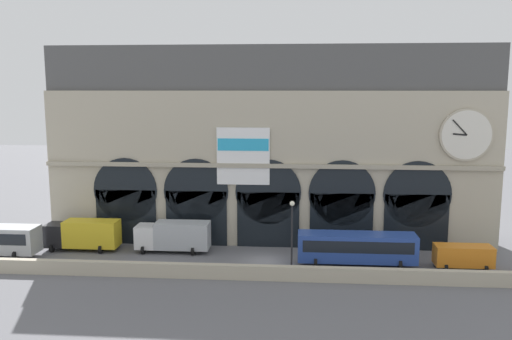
{
  "coord_description": "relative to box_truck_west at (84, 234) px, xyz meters",
  "views": [
    {
      "loc": [
        2.99,
        -48.9,
        16.54
      ],
      "look_at": [
        -1.27,
        5.0,
        8.18
      ],
      "focal_mm": 37.12,
      "sensor_mm": 36.0,
      "label": 1
    }
  ],
  "objects": [
    {
      "name": "street_lamp_quayside",
      "position": [
        21.5,
        -6.4,
        2.71
      ],
      "size": [
        0.44,
        0.44,
        6.9
      ],
      "color": "black",
      "rests_on": "ground"
    },
    {
      "name": "ground_plane",
      "position": [
        18.92,
        -2.36,
        -1.7
      ],
      "size": [
        200.0,
        200.0,
        0.0
      ],
      "primitive_type": "plane",
      "color": "slate"
    },
    {
      "name": "station_building",
      "position": [
        18.95,
        5.22,
        8.47
      ],
      "size": [
        47.11,
        5.56,
        20.97
      ],
      "color": "#B2A891",
      "rests_on": "ground"
    },
    {
      "name": "box_truck_west",
      "position": [
        0.0,
        0.0,
        0.0
      ],
      "size": [
        7.5,
        2.91,
        3.12
      ],
      "color": "black",
      "rests_on": "ground"
    },
    {
      "name": "van_east",
      "position": [
        37.31,
        -2.84,
        -0.45
      ],
      "size": [
        5.2,
        2.48,
        2.2
      ],
      "color": "orange",
      "rests_on": "ground"
    },
    {
      "name": "quay_parapet_wall",
      "position": [
        18.92,
        -7.2,
        -1.05
      ],
      "size": [
        90.0,
        0.7,
        1.29
      ],
      "primitive_type": "cube",
      "color": "#B2A891",
      "rests_on": "ground"
    },
    {
      "name": "bus_mideast",
      "position": [
        27.55,
        -2.78,
        0.08
      ],
      "size": [
        11.0,
        3.25,
        3.1
      ],
      "color": "#28479E",
      "rests_on": "ground"
    },
    {
      "name": "box_truck_midwest",
      "position": [
        9.45,
        0.1,
        0.0
      ],
      "size": [
        7.5,
        2.91,
        3.12
      ],
      "color": "white",
      "rests_on": "ground"
    }
  ]
}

